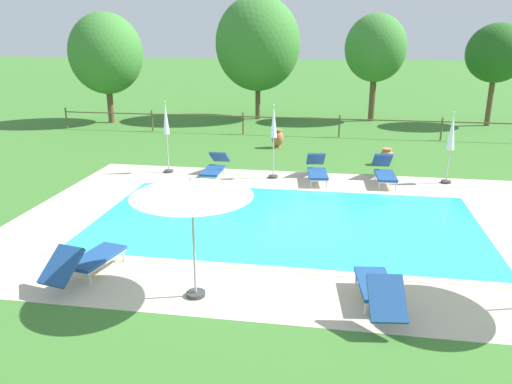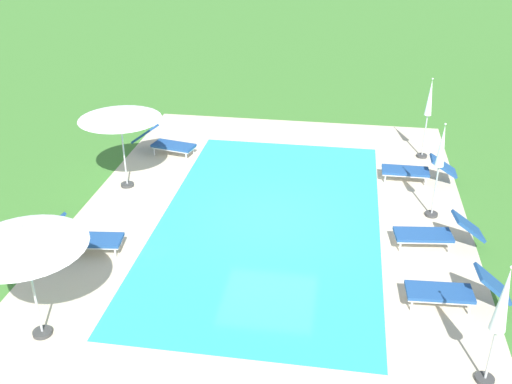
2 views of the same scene
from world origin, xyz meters
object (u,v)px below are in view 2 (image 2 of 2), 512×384
(patio_umbrella_open_foreground, at_px, (119,114))
(patio_umbrella_closed_row_mid_west, at_px, (502,309))
(sun_lounger_north_end, at_px, (165,143))
(sun_lounger_north_far, at_px, (436,233))
(sun_lounger_south_near_corner, at_px, (455,290))
(patio_umbrella_closed_row_centre, at_px, (429,107))
(sun_lounger_north_mid, at_px, (80,237))
(patio_umbrella_open_by_bench, at_px, (22,237))
(sun_lounger_north_near_steps, at_px, (416,170))
(patio_umbrella_closed_row_west, at_px, (440,157))

(patio_umbrella_open_foreground, height_order, patio_umbrella_closed_row_mid_west, patio_umbrella_closed_row_mid_west)
(patio_umbrella_closed_row_mid_west, bearing_deg, patio_umbrella_open_foreground, -125.52)
(sun_lounger_north_end, bearing_deg, sun_lounger_north_far, 61.27)
(sun_lounger_south_near_corner, relative_size, patio_umbrella_open_foreground, 0.86)
(sun_lounger_north_far, height_order, patio_umbrella_closed_row_centre, patio_umbrella_closed_row_centre)
(sun_lounger_north_mid, distance_m, patio_umbrella_open_by_bench, 3.33)
(sun_lounger_north_mid, xyz_separation_m, patio_umbrella_open_foreground, (-3.34, -0.13, 1.75))
(sun_lounger_north_near_steps, bearing_deg, patio_umbrella_open_by_bench, -43.81)
(sun_lounger_north_near_steps, relative_size, patio_umbrella_closed_row_mid_west, 0.87)
(sun_lounger_north_mid, height_order, patio_umbrella_open_foreground, patio_umbrella_open_foreground)
(sun_lounger_north_end, bearing_deg, patio_umbrella_open_foreground, -9.72)
(sun_lounger_north_near_steps, xyz_separation_m, sun_lounger_north_end, (-0.80, -7.55, 0.01))
(patio_umbrella_open_foreground, distance_m, patio_umbrella_open_by_bench, 6.16)
(sun_lounger_south_near_corner, xyz_separation_m, patio_umbrella_open_foreground, (-4.06, -8.23, 1.74))
(sun_lounger_north_near_steps, distance_m, sun_lounger_south_near_corner, 5.63)
(sun_lounger_north_end, height_order, patio_umbrella_open_by_bench, patio_umbrella_open_by_bench)
(sun_lounger_north_far, bearing_deg, sun_lounger_north_near_steps, -177.21)
(sun_lounger_north_near_steps, height_order, patio_umbrella_closed_row_mid_west, patio_umbrella_closed_row_mid_west)
(sun_lounger_south_near_corner, height_order, patio_umbrella_open_foreground, patio_umbrella_open_foreground)
(sun_lounger_north_end, distance_m, patio_umbrella_open_by_bench, 8.67)
(sun_lounger_north_mid, height_order, patio_umbrella_open_by_bench, patio_umbrella_open_by_bench)
(sun_lounger_north_near_steps, relative_size, sun_lounger_north_mid, 1.00)
(patio_umbrella_open_foreground, bearing_deg, sun_lounger_north_near_steps, 101.11)
(patio_umbrella_open_by_bench, bearing_deg, patio_umbrella_closed_row_centre, 140.76)
(patio_umbrella_open_foreground, relative_size, patio_umbrella_closed_row_mid_west, 0.99)
(patio_umbrella_closed_row_mid_west, bearing_deg, sun_lounger_north_near_steps, -175.90)
(patio_umbrella_closed_row_west, bearing_deg, patio_umbrella_open_foreground, -92.76)
(sun_lounger_north_near_steps, bearing_deg, patio_umbrella_open_foreground, -78.89)
(patio_umbrella_closed_row_mid_west, bearing_deg, patio_umbrella_closed_row_centre, -178.79)
(sun_lounger_north_mid, distance_m, patio_umbrella_closed_row_centre, 10.62)
(sun_lounger_north_far, xyz_separation_m, patio_umbrella_closed_row_centre, (-5.20, 0.18, 1.24))
(patio_umbrella_open_by_bench, height_order, patio_umbrella_closed_row_centre, patio_umbrella_closed_row_centre)
(sun_lounger_north_mid, distance_m, patio_umbrella_closed_row_mid_west, 8.88)
(sun_lounger_north_near_steps, height_order, sun_lounger_north_mid, sun_lounger_north_mid)
(sun_lounger_north_near_steps, height_order, patio_umbrella_closed_row_west, patio_umbrella_closed_row_west)
(sun_lounger_north_end, bearing_deg, patio_umbrella_open_by_bench, 1.15)
(sun_lounger_north_near_steps, distance_m, patio_umbrella_closed_row_west, 2.34)
(sun_lounger_north_far, bearing_deg, sun_lounger_north_mid, -79.61)
(patio_umbrella_open_by_bench, distance_m, patio_umbrella_closed_row_mid_west, 7.95)
(patio_umbrella_closed_row_centre, bearing_deg, sun_lounger_north_near_steps, -11.13)
(patio_umbrella_open_foreground, bearing_deg, sun_lounger_north_end, 170.28)
(sun_lounger_north_near_steps, distance_m, patio_umbrella_closed_row_centre, 2.19)
(sun_lounger_north_end, distance_m, patio_umbrella_open_foreground, 2.96)
(patio_umbrella_open_by_bench, relative_size, patio_umbrella_closed_row_mid_west, 1.01)
(patio_umbrella_open_by_bench, relative_size, patio_umbrella_closed_row_centre, 0.95)
(sun_lounger_north_mid, xyz_separation_m, sun_lounger_north_far, (-1.46, 7.99, -0.00))
(sun_lounger_north_far, height_order, patio_umbrella_closed_row_mid_west, patio_umbrella_closed_row_mid_west)
(patio_umbrella_open_by_bench, height_order, patio_umbrella_closed_row_mid_west, patio_umbrella_open_by_bench)
(sun_lounger_north_far, relative_size, patio_umbrella_closed_row_west, 0.82)
(sun_lounger_north_near_steps, bearing_deg, sun_lounger_north_end, -96.03)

